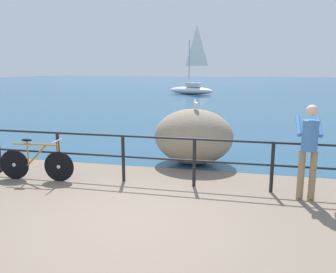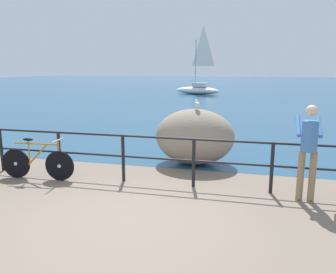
# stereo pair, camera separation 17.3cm
# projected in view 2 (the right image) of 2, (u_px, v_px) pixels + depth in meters

# --- Properties ---
(ground_plane) EXTENTS (120.00, 120.00, 0.10)m
(ground_plane) POSITION_uv_depth(u_px,v_px,m) (226.00, 103.00, 24.59)
(ground_plane) COLOR #756656
(sea_surface) EXTENTS (120.00, 90.00, 0.01)m
(sea_surface) POSITION_uv_depth(u_px,v_px,m) (241.00, 84.00, 51.17)
(sea_surface) COLOR navy
(sea_surface) RESTS_ON ground_plane
(promenade_railing) EXTENTS (7.75, 0.07, 1.02)m
(promenade_railing) POSITION_uv_depth(u_px,v_px,m) (157.00, 154.00, 7.13)
(promenade_railing) COLOR black
(promenade_railing) RESTS_ON ground_plane
(bicycle) EXTENTS (1.70, 0.48, 0.92)m
(bicycle) POSITION_uv_depth(u_px,v_px,m) (38.00, 162.00, 7.47)
(bicycle) COLOR black
(bicycle) RESTS_ON ground_plane
(person_at_railing) EXTENTS (0.45, 0.64, 1.78)m
(person_at_railing) POSITION_uv_depth(u_px,v_px,m) (308.00, 149.00, 6.11)
(person_at_railing) COLOR #8C7251
(person_at_railing) RESTS_ON ground_plane
(breakwater_boulder_main) EXTENTS (2.00, 1.54, 1.41)m
(breakwater_boulder_main) POSITION_uv_depth(u_px,v_px,m) (195.00, 137.00, 8.65)
(breakwater_boulder_main) COLOR gray
(breakwater_boulder_main) RESTS_ON ground
(seagull) EXTENTS (0.20, 0.34, 0.23)m
(seagull) POSITION_uv_depth(u_px,v_px,m) (197.00, 104.00, 8.38)
(seagull) COLOR gold
(seagull) RESTS_ON breakwater_boulder_main
(sailboat) EXTENTS (4.59, 2.59, 6.16)m
(sailboat) POSITION_uv_depth(u_px,v_px,m) (198.00, 87.00, 31.51)
(sailboat) COLOR white
(sailboat) RESTS_ON sea_surface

